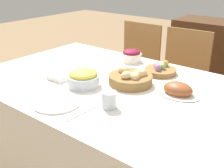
{
  "coord_description": "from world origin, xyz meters",
  "views": [
    {
      "loc": [
        0.95,
        -1.25,
        1.39
      ],
      "look_at": [
        0.02,
        -0.09,
        0.77
      ],
      "focal_mm": 45.0,
      "sensor_mm": 36.0,
      "label": 1
    }
  ],
  "objects": [
    {
      "name": "chair_far_left",
      "position": [
        -0.51,
        0.93,
        0.49
      ],
      "size": [
        0.42,
        0.42,
        0.89
      ],
      "rotation": [
        0.0,
        0.0,
        0.0
      ],
      "color": "olive",
      "rests_on": "ground"
    },
    {
      "name": "bread_basket",
      "position": [
        0.05,
        0.06,
        0.76
      ],
      "size": [
        0.27,
        0.27,
        0.1
      ],
      "color": "olive",
      "rests_on": "dining_table"
    },
    {
      "name": "drinking_cup",
      "position": [
        0.14,
        -0.26,
        0.77
      ],
      "size": [
        0.08,
        0.08,
        0.09
      ],
      "color": "silver",
      "rests_on": "dining_table"
    },
    {
      "name": "spoon",
      "position": [
        0.08,
        -0.4,
        0.73
      ],
      "size": [
        0.02,
        0.2,
        0.0
      ],
      "rotation": [
        0.0,
        0.0,
        -0.04
      ],
      "color": "silver",
      "rests_on": "dining_table"
    },
    {
      "name": "dinner_plate",
      "position": [
        -0.1,
        -0.4,
        0.73
      ],
      "size": [
        0.25,
        0.25,
        0.01
      ],
      "color": "silver",
      "rests_on": "dining_table"
    },
    {
      "name": "ham_platter",
      "position": [
        0.35,
        0.1,
        0.75
      ],
      "size": [
        0.26,
        0.18,
        0.08
      ],
      "color": "silver",
      "rests_on": "dining_table"
    },
    {
      "name": "egg_basket",
      "position": [
        0.1,
        0.33,
        0.75
      ],
      "size": [
        0.21,
        0.21,
        0.08
      ],
      "color": "olive",
      "rests_on": "dining_table"
    },
    {
      "name": "pineapple_bowl",
      "position": [
        -0.16,
        -0.14,
        0.78
      ],
      "size": [
        0.2,
        0.2,
        0.11
      ],
      "color": "silver",
      "rests_on": "dining_table"
    },
    {
      "name": "chair_far_center",
      "position": [
        -0.02,
        0.93,
        0.49
      ],
      "size": [
        0.43,
        0.43,
        0.89
      ],
      "rotation": [
        0.0,
        0.0,
        0.03
      ],
      "color": "olive",
      "rests_on": "ground"
    },
    {
      "name": "butter_dish",
      "position": [
        -0.35,
        -0.17,
        0.74
      ],
      "size": [
        0.13,
        0.08,
        0.03
      ],
      "color": "silver",
      "rests_on": "dining_table"
    },
    {
      "name": "knife",
      "position": [
        0.05,
        -0.4,
        0.73
      ],
      "size": [
        0.02,
        0.2,
        0.0
      ],
      "rotation": [
        0.0,
        0.0,
        0.04
      ],
      "color": "silver",
      "rests_on": "dining_table"
    },
    {
      "name": "beet_salad_bowl",
      "position": [
        -0.2,
        0.43,
        0.77
      ],
      "size": [
        0.15,
        0.15,
        0.1
      ],
      "color": "silver",
      "rests_on": "dining_table"
    },
    {
      "name": "fork",
      "position": [
        -0.25,
        -0.4,
        0.73
      ],
      "size": [
        0.02,
        0.2,
        0.0
      ],
      "rotation": [
        0.0,
        0.0,
        0.04
      ],
      "color": "silver",
      "rests_on": "dining_table"
    },
    {
      "name": "dining_table",
      "position": [
        0.0,
        0.0,
        0.36
      ],
      "size": [
        1.88,
        1.14,
        0.73
      ],
      "color": "white",
      "rests_on": "ground"
    }
  ]
}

